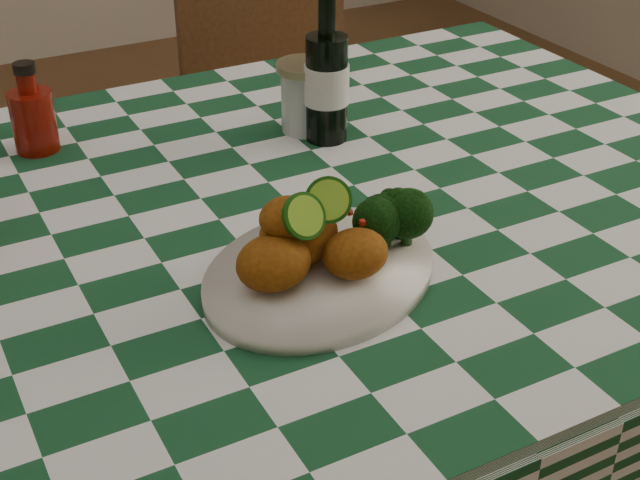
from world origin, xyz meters
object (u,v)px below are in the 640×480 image
wooden_chair_right (290,156)px  ketchup_bottle (31,107)px  fried_chicken_pile (317,229)px  beer_bottle (327,67)px  dining_table (234,439)px  mason_jar (305,97)px  plate (320,273)px

wooden_chair_right → ketchup_bottle: bearing=-139.6°
fried_chicken_pile → beer_bottle: beer_bottle is taller
dining_table → beer_bottle: beer_bottle is taller
fried_chicken_pile → beer_bottle: (0.20, 0.34, 0.05)m
mason_jar → beer_bottle: bearing=-73.1°
fried_chicken_pile → mason_jar: (0.19, 0.39, -0.01)m
dining_table → wooden_chair_right: wooden_chair_right is taller
plate → fried_chicken_pile: bearing=180.0°
dining_table → beer_bottle: size_ratio=7.09×
plate → ketchup_bottle: size_ratio=2.26×
plate → mason_jar: mason_jar is taller
ketchup_bottle → wooden_chair_right: bearing=34.0°
mason_jar → plate: bearing=-115.0°
dining_table → ketchup_bottle: (-0.16, 0.33, 0.46)m
fried_chicken_pile → ketchup_bottle: (-0.21, 0.52, -0.00)m
dining_table → wooden_chair_right: size_ratio=1.86×
dining_table → wooden_chair_right: 0.89m
dining_table → plate: bearing=-75.1°
fried_chicken_pile → mason_jar: bearing=64.4°
plate → wooden_chair_right: size_ratio=0.35×
wooden_chair_right → fried_chicken_pile: bearing=-108.0°
plate → fried_chicken_pile: 0.06m
dining_table → plate: size_ratio=5.33×
plate → beer_bottle: (0.20, 0.34, 0.11)m
dining_table → wooden_chair_right: bearing=57.9°
dining_table → beer_bottle: bearing=32.4°
plate → wooden_chair_right: 1.09m
fried_chicken_pile → wooden_chair_right: fried_chicken_pile is taller
dining_table → mason_jar: 0.54m
plate → wooden_chair_right: (0.42, 0.94, -0.35)m
plate → ketchup_bottle: bearing=112.2°
fried_chicken_pile → dining_table: bearing=103.6°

